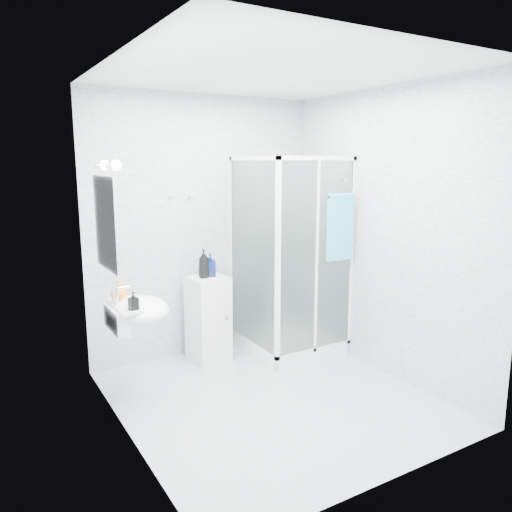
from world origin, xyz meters
TOP-DOWN VIEW (x-y plane):
  - room at (0.00, 0.00)m, footprint 2.40×2.60m
  - shower_enclosure at (0.67, 0.77)m, footprint 0.90×0.95m
  - wall_basin at (-0.99, 0.45)m, footprint 0.46×0.56m
  - mirror at (-1.19, 0.45)m, footprint 0.02×0.60m
  - vanity_lights at (-1.14, 0.45)m, footprint 0.10×0.40m
  - wall_hooks at (-0.25, 1.26)m, footprint 0.23×0.06m
  - storage_cabinet at (-0.09, 1.03)m, footprint 0.38×0.39m
  - hand_towel at (0.99, 0.36)m, footprint 0.30×0.04m
  - shampoo_bottle_a at (-0.13, 1.03)m, footprint 0.13×0.13m
  - shampoo_bottle_b at (-0.05, 1.05)m, footprint 0.13×0.14m
  - soap_dispenser_orange at (-1.09, 0.57)m, footprint 0.15×0.15m
  - soap_dispenser_black at (-1.06, 0.27)m, footprint 0.07×0.07m

SIDE VIEW (x-z plane):
  - storage_cabinet at x=-0.09m, z-range 0.00..0.85m
  - shower_enclosure at x=0.67m, z-range -0.55..1.45m
  - wall_basin at x=-0.99m, z-range 0.62..0.97m
  - soap_dispenser_black at x=-1.06m, z-range 0.86..1.00m
  - soap_dispenser_orange at x=-1.09m, z-range 0.86..1.03m
  - shampoo_bottle_b at x=-0.05m, z-range 0.85..1.07m
  - shampoo_bottle_a at x=-0.13m, z-range 0.85..1.13m
  - room at x=0.00m, z-range 0.00..2.60m
  - hand_towel at x=0.99m, z-range 1.03..1.67m
  - mirror at x=-1.19m, z-range 1.15..1.85m
  - wall_hooks at x=-0.25m, z-range 1.60..1.64m
  - vanity_lights at x=-1.14m, z-range 1.88..1.96m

